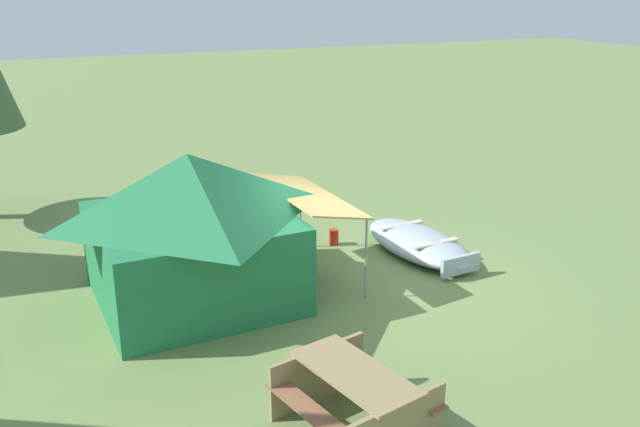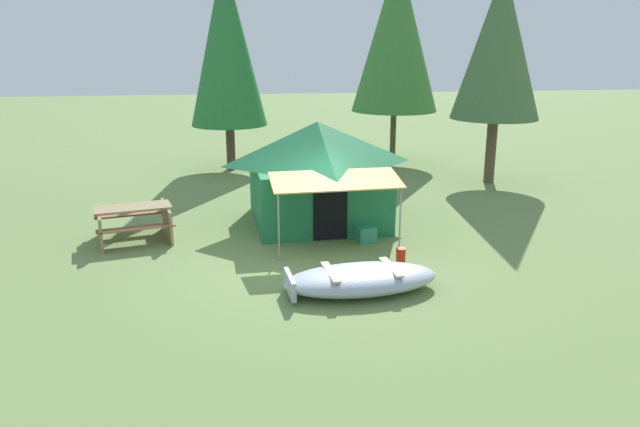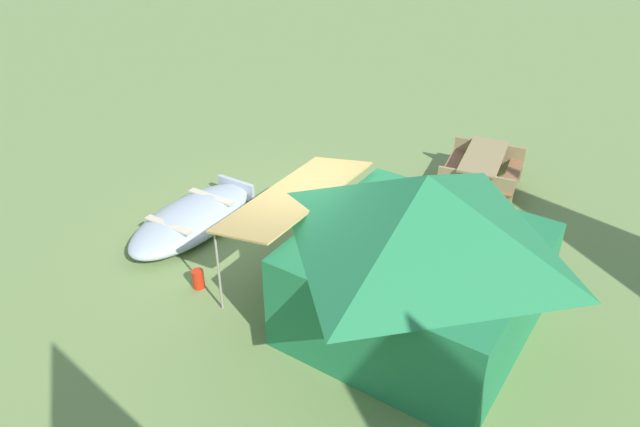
% 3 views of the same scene
% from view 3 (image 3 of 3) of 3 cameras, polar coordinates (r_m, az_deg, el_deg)
% --- Properties ---
extents(ground_plane, '(80.00, 80.00, 0.00)m').
position_cam_3_polar(ground_plane, '(10.57, -2.61, -2.93)').
color(ground_plane, olive).
extents(beached_rowboat, '(2.86, 1.50, 0.45)m').
position_cam_3_polar(beached_rowboat, '(11.06, -11.83, -0.45)').
color(beached_rowboat, '#A4B0BF').
rests_on(beached_rowboat, ground_plane).
extents(canvas_cabin_tent, '(3.42, 4.36, 2.44)m').
position_cam_3_polar(canvas_cabin_tent, '(8.31, 9.21, -3.57)').
color(canvas_cabin_tent, '#227645').
rests_on(canvas_cabin_tent, ground_plane).
extents(picnic_table, '(1.91, 1.75, 0.77)m').
position_cam_3_polar(picnic_table, '(12.34, 14.84, 4.03)').
color(picnic_table, '#927D54').
rests_on(picnic_table, ground_plane).
extents(cooler_box, '(0.47, 0.61, 0.36)m').
position_cam_3_polar(cooler_box, '(9.11, -2.85, -8.13)').
color(cooler_box, '#308A67').
rests_on(cooler_box, ground_plane).
extents(fuel_can, '(0.26, 0.26, 0.31)m').
position_cam_3_polar(fuel_can, '(9.73, -11.28, -6.01)').
color(fuel_can, red).
rests_on(fuel_can, ground_plane).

